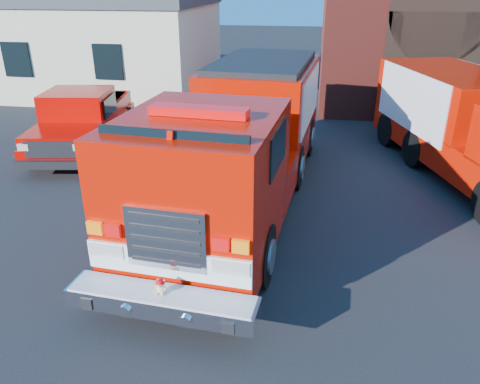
% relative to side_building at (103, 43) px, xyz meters
% --- Properties ---
extents(ground, '(100.00, 100.00, 0.00)m').
position_rel_side_building_xyz_m(ground, '(9.00, -13.00, -2.20)').
color(ground, black).
rests_on(ground, ground).
extents(parking_stripe_far, '(0.12, 3.00, 0.01)m').
position_rel_side_building_xyz_m(parking_stripe_far, '(15.50, -6.00, -2.20)').
color(parking_stripe_far, yellow).
rests_on(parking_stripe_far, ground).
extents(side_building, '(10.20, 8.20, 4.35)m').
position_rel_side_building_xyz_m(side_building, '(0.00, 0.00, 0.00)').
color(side_building, beige).
rests_on(side_building, ground).
extents(fire_engine, '(3.62, 10.22, 3.09)m').
position_rel_side_building_xyz_m(fire_engine, '(8.67, -11.79, -0.61)').
color(fire_engine, black).
rests_on(fire_engine, ground).
extents(pickup_truck, '(2.95, 6.05, 1.90)m').
position_rel_side_building_xyz_m(pickup_truck, '(3.01, -8.59, -1.31)').
color(pickup_truck, black).
rests_on(pickup_truck, ground).
extents(secondary_truck, '(4.66, 8.59, 2.66)m').
position_rel_side_building_xyz_m(secondary_truck, '(14.57, -9.30, -0.75)').
color(secondary_truck, black).
rests_on(secondary_truck, ground).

